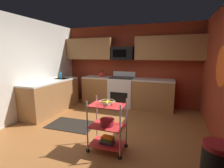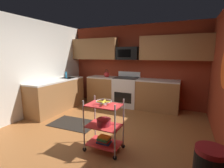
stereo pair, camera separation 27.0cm
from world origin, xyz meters
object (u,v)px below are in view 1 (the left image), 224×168
object	(u,v)px
microwave	(123,53)
kettle	(102,75)
oven_range	(122,91)
rolling_cart	(107,126)
mixing_bowl_large	(107,122)
dish_soap_bottle	(60,75)
book_stack	(107,140)
fruit_bowl	(107,102)

from	to	relation	value
microwave	kettle	bearing A→B (deg)	-171.20
oven_range	rolling_cart	bearing A→B (deg)	-78.84
rolling_cart	mixing_bowl_large	world-z (taller)	rolling_cart
mixing_bowl_large	dish_soap_bottle	size ratio (longest dim) A/B	1.26
kettle	mixing_bowl_large	bearing A→B (deg)	-64.88
dish_soap_bottle	kettle	bearing A→B (deg)	35.80
oven_range	kettle	world-z (taller)	kettle
kettle	dish_soap_bottle	world-z (taller)	kettle
microwave	oven_range	bearing A→B (deg)	-89.74
mixing_bowl_large	book_stack	size ratio (longest dim) A/B	1.02
fruit_bowl	kettle	distance (m)	2.85
oven_range	fruit_bowl	xyz separation A→B (m)	(0.51, -2.58, 0.40)
book_stack	dish_soap_bottle	distance (m)	3.02
book_stack	fruit_bowl	bearing A→B (deg)	90.00
book_stack	dish_soap_bottle	size ratio (longest dim) A/B	1.24
rolling_cart	dish_soap_bottle	world-z (taller)	dish_soap_bottle
book_stack	kettle	distance (m)	2.96
microwave	dish_soap_bottle	bearing A→B (deg)	-153.53
fruit_bowl	book_stack	size ratio (longest dim) A/B	1.10
oven_range	mixing_bowl_large	world-z (taller)	oven_range
book_stack	kettle	world-z (taller)	kettle
book_stack	oven_range	bearing A→B (deg)	101.16
rolling_cart	fruit_bowl	size ratio (longest dim) A/B	3.36
book_stack	kettle	xyz separation A→B (m)	(-1.21, 2.57, 0.81)
book_stack	rolling_cart	bearing A→B (deg)	-90.00
mixing_bowl_large	book_stack	distance (m)	0.33
rolling_cart	kettle	xyz separation A→B (m)	(-1.21, 2.57, 0.54)
mixing_bowl_large	fruit_bowl	bearing A→B (deg)	0.00
fruit_bowl	mixing_bowl_large	bearing A→B (deg)	-180.00
mixing_bowl_large	book_stack	world-z (taller)	mixing_bowl_large
microwave	book_stack	size ratio (longest dim) A/B	2.83
kettle	dish_soap_bottle	distance (m)	1.33
microwave	dish_soap_bottle	distance (m)	2.10
book_stack	dish_soap_bottle	world-z (taller)	dish_soap_bottle
mixing_bowl_large	kettle	xyz separation A→B (m)	(-1.21, 2.57, 0.48)
oven_range	dish_soap_bottle	size ratio (longest dim) A/B	5.50
rolling_cart	book_stack	bearing A→B (deg)	90.00
kettle	microwave	bearing A→B (deg)	8.80
rolling_cart	mixing_bowl_large	distance (m)	0.07
rolling_cart	book_stack	size ratio (longest dim) A/B	3.70
rolling_cart	kettle	distance (m)	2.90
kettle	oven_range	bearing A→B (deg)	0.32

